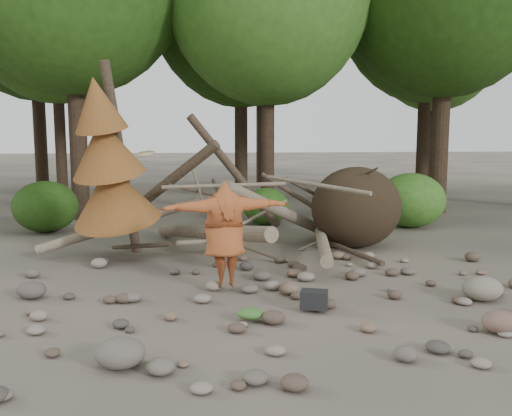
{
  "coord_description": "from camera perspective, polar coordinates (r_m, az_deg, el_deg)",
  "views": [
    {
      "loc": [
        -1.14,
        -9.11,
        2.89
      ],
      "look_at": [
        -0.11,
        1.5,
        1.4
      ],
      "focal_mm": 40.0,
      "sensor_mm": 36.0,
      "label": 1
    }
  ],
  "objects": [
    {
      "name": "ground",
      "position": [
        9.62,
        1.55,
        -9.52
      ],
      "size": [
        120.0,
        120.0,
        0.0
      ],
      "primitive_type": "plane",
      "color": "#514C44",
      "rests_on": "ground"
    },
    {
      "name": "boulder_mid_left",
      "position": [
        10.57,
        -21.52,
        -7.64
      ],
      "size": [
        0.5,
        0.45,
        0.3
      ],
      "primitive_type": "ellipsoid",
      "color": "#574F49",
      "rests_on": "ground"
    },
    {
      "name": "cloth_orange",
      "position": [
        9.26,
        5.58,
        -9.86
      ],
      "size": [
        0.35,
        0.28,
        0.13
      ],
      "primitive_type": "ellipsoid",
      "color": "#B7511F",
      "rests_on": "ground"
    },
    {
      "name": "boulder_front_left",
      "position": [
        7.33,
        -13.44,
        -13.91
      ],
      "size": [
        0.62,
        0.56,
        0.37
      ],
      "primitive_type": "ellipsoid",
      "color": "#685F56",
      "rests_on": "ground"
    },
    {
      "name": "bush_mid",
      "position": [
        17.18,
        1.02,
        0.16
      ],
      "size": [
        1.4,
        1.4,
        1.12
      ],
      "primitive_type": "ellipsoid",
      "color": "#35681E",
      "rests_on": "ground"
    },
    {
      "name": "dead_conifer",
      "position": [
        12.66,
        -14.52,
        4.18
      ],
      "size": [
        2.06,
        2.16,
        4.35
      ],
      "color": "#4C3F30",
      "rests_on": "ground"
    },
    {
      "name": "cloth_green",
      "position": [
        8.74,
        -0.56,
        -10.81
      ],
      "size": [
        0.42,
        0.35,
        0.16
      ],
      "primitive_type": "ellipsoid",
      "color": "#3B6D2B",
      "rests_on": "ground"
    },
    {
      "name": "deadfall_pile",
      "position": [
        13.85,
        7.72,
        -0.16
      ],
      "size": [
        8.55,
        5.24,
        3.3
      ],
      "color": "#332619",
      "rests_on": "ground"
    },
    {
      "name": "backpack",
      "position": [
        9.22,
        5.82,
        -9.43
      ],
      "size": [
        0.49,
        0.39,
        0.28
      ],
      "primitive_type": "cube",
      "rotation": [
        0.0,
        0.0,
        -0.29
      ],
      "color": "black",
      "rests_on": "ground"
    },
    {
      "name": "bush_right",
      "position": [
        17.37,
        15.24,
        0.76
      ],
      "size": [
        2.0,
        2.0,
        1.6
      ],
      "primitive_type": "ellipsoid",
      "color": "#417C26",
      "rests_on": "ground"
    },
    {
      "name": "frisbee_thrower",
      "position": [
        10.14,
        -3.15,
        -2.68
      ],
      "size": [
        2.7,
        1.02,
        2.45
      ],
      "color": "#A24D24",
      "rests_on": "ground"
    },
    {
      "name": "boulder_front_right",
      "position": [
        8.97,
        23.25,
        -10.42
      ],
      "size": [
        0.53,
        0.48,
        0.32
      ],
      "primitive_type": "ellipsoid",
      "color": "brown",
      "rests_on": "ground"
    },
    {
      "name": "boulder_mid_right",
      "position": [
        10.46,
        21.7,
        -7.5
      ],
      "size": [
        0.68,
        0.61,
        0.41
      ],
      "primitive_type": "ellipsoid",
      "color": "gray",
      "rests_on": "ground"
    },
    {
      "name": "bush_left",
      "position": [
        17.02,
        -20.31,
        0.14
      ],
      "size": [
        1.8,
        1.8,
        1.44
      ],
      "primitive_type": "ellipsoid",
      "color": "#285216",
      "rests_on": "ground"
    }
  ]
}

